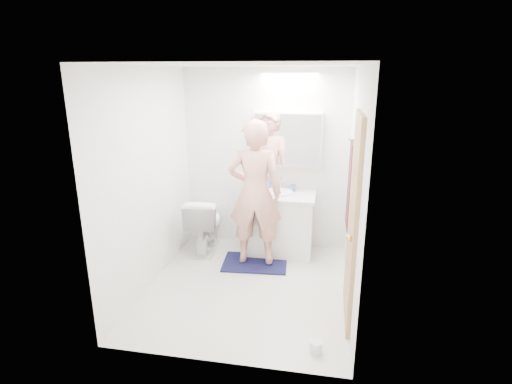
% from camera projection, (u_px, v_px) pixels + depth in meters
% --- Properties ---
extents(floor, '(2.50, 2.50, 0.00)m').
position_uv_depth(floor, '(248.00, 287.00, 4.52)').
color(floor, silver).
rests_on(floor, ground).
extents(ceiling, '(2.50, 2.50, 0.00)m').
position_uv_depth(ceiling, '(246.00, 65.00, 3.83)').
color(ceiling, white).
rests_on(ceiling, floor).
extents(wall_back, '(2.50, 0.00, 2.50)m').
position_uv_depth(wall_back, '(266.00, 160.00, 5.35)').
color(wall_back, white).
rests_on(wall_back, floor).
extents(wall_front, '(2.50, 0.00, 2.50)m').
position_uv_depth(wall_front, '(214.00, 229.00, 3.00)').
color(wall_front, white).
rests_on(wall_front, floor).
extents(wall_left, '(0.00, 2.50, 2.50)m').
position_uv_depth(wall_left, '(149.00, 180.00, 4.36)').
color(wall_left, white).
rests_on(wall_left, floor).
extents(wall_right, '(0.00, 2.50, 2.50)m').
position_uv_depth(wall_right, '(355.00, 190.00, 3.99)').
color(wall_right, white).
rests_on(wall_right, floor).
extents(vanity_cabinet, '(0.90, 0.55, 0.78)m').
position_uv_depth(vanity_cabinet, '(278.00, 225.00, 5.28)').
color(vanity_cabinet, white).
rests_on(vanity_cabinet, floor).
extents(countertop, '(0.95, 0.58, 0.04)m').
position_uv_depth(countertop, '(278.00, 195.00, 5.16)').
color(countertop, silver).
rests_on(countertop, vanity_cabinet).
extents(sink_basin, '(0.36, 0.36, 0.03)m').
position_uv_depth(sink_basin, '(279.00, 192.00, 5.18)').
color(sink_basin, white).
rests_on(sink_basin, countertop).
extents(faucet, '(0.02, 0.02, 0.16)m').
position_uv_depth(faucet, '(281.00, 184.00, 5.34)').
color(faucet, '#B8B8BC').
rests_on(faucet, countertop).
extents(medicine_cabinet, '(0.88, 0.14, 0.70)m').
position_uv_depth(medicine_cabinet, '(288.00, 139.00, 5.14)').
color(medicine_cabinet, white).
rests_on(medicine_cabinet, wall_back).
extents(mirror_panel, '(0.84, 0.01, 0.66)m').
position_uv_depth(mirror_panel, '(287.00, 140.00, 5.07)').
color(mirror_panel, silver).
rests_on(mirror_panel, medicine_cabinet).
extents(toilet, '(0.48, 0.78, 0.76)m').
position_uv_depth(toilet, '(205.00, 224.00, 5.34)').
color(toilet, white).
rests_on(toilet, floor).
extents(bath_rug, '(0.84, 0.61, 0.02)m').
position_uv_depth(bath_rug, '(255.00, 263.00, 5.06)').
color(bath_rug, '#121538').
rests_on(bath_rug, floor).
extents(person, '(0.68, 0.47, 1.78)m').
position_uv_depth(person, '(255.00, 193.00, 4.79)').
color(person, tan).
rests_on(person, bath_rug).
extents(door, '(0.04, 0.80, 2.00)m').
position_uv_depth(door, '(353.00, 221.00, 3.72)').
color(door, tan).
rests_on(door, wall_right).
extents(door_knob, '(0.06, 0.06, 0.06)m').
position_uv_depth(door_knob, '(350.00, 238.00, 3.46)').
color(door_knob, gold).
rests_on(door_knob, door).
extents(towel, '(0.02, 0.42, 1.00)m').
position_uv_depth(towel, '(349.00, 185.00, 4.54)').
color(towel, '#111437').
rests_on(towel, wall_right).
extents(towel_hook, '(0.07, 0.02, 0.02)m').
position_uv_depth(towel_hook, '(351.00, 140.00, 4.39)').
color(towel_hook, silver).
rests_on(towel_hook, wall_right).
extents(soap_bottle_a, '(0.13, 0.13, 0.25)m').
position_uv_depth(soap_bottle_a, '(262.00, 181.00, 5.30)').
color(soap_bottle_a, '#EDE899').
rests_on(soap_bottle_a, countertop).
extents(soap_bottle_b, '(0.09, 0.09, 0.18)m').
position_uv_depth(soap_bottle_b, '(267.00, 183.00, 5.33)').
color(soap_bottle_b, '#5B81C4').
rests_on(soap_bottle_b, countertop).
extents(toothbrush_cup, '(0.12, 0.12, 0.08)m').
position_uv_depth(toothbrush_cup, '(293.00, 188.00, 5.27)').
color(toothbrush_cup, '#3F6DBD').
rests_on(toothbrush_cup, countertop).
extents(toilet_paper_roll, '(0.11, 0.11, 0.10)m').
position_uv_depth(toilet_paper_roll, '(316.00, 346.00, 3.46)').
color(toilet_paper_roll, white).
rests_on(toilet_paper_roll, floor).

